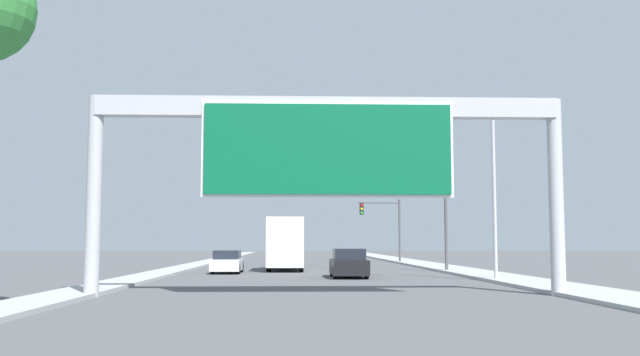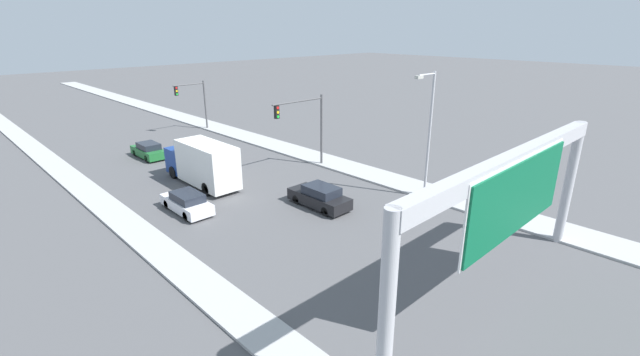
{
  "view_description": "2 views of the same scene",
  "coord_description": "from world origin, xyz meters",
  "px_view_note": "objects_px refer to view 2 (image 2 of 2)",
  "views": [
    {
      "loc": [
        -1.19,
        -7.13,
        1.9
      ],
      "look_at": [
        0.0,
        25.47,
        4.83
      ],
      "focal_mm": 40.0,
      "sensor_mm": 36.0,
      "label": 1
    },
    {
      "loc": [
        -17.18,
        11.61,
        11.76
      ],
      "look_at": [
        0.35,
        29.75,
        2.82
      ],
      "focal_mm": 24.0,
      "sensor_mm": 36.0,
      "label": 2
    }
  ],
  "objects_px": {
    "traffic_light_mid_block": "(195,98)",
    "car_near_left": "(149,151)",
    "sign_gantry": "(514,190)",
    "traffic_light_near_intersection": "(307,120)",
    "car_far_center": "(187,203)",
    "street_lamp_right": "(428,127)",
    "car_near_center": "(320,197)",
    "truck_box_primary": "(203,163)"
  },
  "relations": [
    {
      "from": "sign_gantry",
      "to": "car_near_center",
      "type": "relative_size",
      "value": 3.63
    },
    {
      "from": "car_far_center",
      "to": "traffic_light_near_intersection",
      "type": "height_order",
      "value": "traffic_light_near_intersection"
    },
    {
      "from": "car_near_center",
      "to": "street_lamp_right",
      "type": "xyz_separation_m",
      "value": [
        6.61,
        -3.97,
        4.49
      ]
    },
    {
      "from": "traffic_light_near_intersection",
      "to": "street_lamp_right",
      "type": "bearing_deg",
      "value": -81.47
    },
    {
      "from": "car_near_left",
      "to": "traffic_light_mid_block",
      "type": "relative_size",
      "value": 0.76
    },
    {
      "from": "car_near_left",
      "to": "street_lamp_right",
      "type": "relative_size",
      "value": 0.49
    },
    {
      "from": "car_near_center",
      "to": "traffic_light_near_intersection",
      "type": "distance_m",
      "value": 9.15
    },
    {
      "from": "truck_box_primary",
      "to": "traffic_light_near_intersection",
      "type": "height_order",
      "value": "traffic_light_near_intersection"
    },
    {
      "from": "car_near_center",
      "to": "traffic_light_near_intersection",
      "type": "bearing_deg",
      "value": 53.52
    },
    {
      "from": "sign_gantry",
      "to": "car_far_center",
      "type": "distance_m",
      "value": 20.21
    },
    {
      "from": "street_lamp_right",
      "to": "car_near_left",
      "type": "bearing_deg",
      "value": 113.06
    },
    {
      "from": "truck_box_primary",
      "to": "traffic_light_near_intersection",
      "type": "distance_m",
      "value": 9.29
    },
    {
      "from": "car_near_center",
      "to": "traffic_light_mid_block",
      "type": "xyz_separation_m",
      "value": [
        5.5,
        26.76,
        3.17
      ]
    },
    {
      "from": "sign_gantry",
      "to": "traffic_light_near_intersection",
      "type": "xyz_separation_m",
      "value": [
        6.75,
        20.13,
        -1.07
      ]
    },
    {
      "from": "truck_box_primary",
      "to": "street_lamp_right",
      "type": "height_order",
      "value": "street_lamp_right"
    },
    {
      "from": "sign_gantry",
      "to": "car_near_left",
      "type": "xyz_separation_m",
      "value": [
        -1.75,
        33.14,
        -4.72
      ]
    },
    {
      "from": "car_far_center",
      "to": "traffic_light_near_intersection",
      "type": "distance_m",
      "value": 12.6
    },
    {
      "from": "truck_box_primary",
      "to": "traffic_light_near_intersection",
      "type": "xyz_separation_m",
      "value": [
        8.5,
        -2.74,
        2.58
      ]
    },
    {
      "from": "car_near_center",
      "to": "traffic_light_mid_block",
      "type": "distance_m",
      "value": 27.5
    },
    {
      "from": "traffic_light_mid_block",
      "to": "car_near_left",
      "type": "bearing_deg",
      "value": -142.17
    },
    {
      "from": "car_near_left",
      "to": "street_lamp_right",
      "type": "height_order",
      "value": "street_lamp_right"
    },
    {
      "from": "car_far_center",
      "to": "car_near_center",
      "type": "bearing_deg",
      "value": -38.48
    },
    {
      "from": "car_far_center",
      "to": "truck_box_primary",
      "type": "bearing_deg",
      "value": 48.34
    },
    {
      "from": "car_far_center",
      "to": "truck_box_primary",
      "type": "xyz_separation_m",
      "value": [
        3.5,
        3.93,
        1.1
      ]
    },
    {
      "from": "car_far_center",
      "to": "street_lamp_right",
      "type": "height_order",
      "value": "street_lamp_right"
    },
    {
      "from": "car_far_center",
      "to": "car_near_left",
      "type": "distance_m",
      "value": 14.64
    },
    {
      "from": "car_far_center",
      "to": "traffic_light_mid_block",
      "type": "height_order",
      "value": "traffic_light_mid_block"
    },
    {
      "from": "traffic_light_mid_block",
      "to": "street_lamp_right",
      "type": "bearing_deg",
      "value": -87.93
    },
    {
      "from": "truck_box_primary",
      "to": "traffic_light_mid_block",
      "type": "height_order",
      "value": "traffic_light_mid_block"
    },
    {
      "from": "car_far_center",
      "to": "car_near_left",
      "type": "bearing_deg",
      "value": 76.16
    },
    {
      "from": "traffic_light_mid_block",
      "to": "street_lamp_right",
      "type": "distance_m",
      "value": 30.77
    },
    {
      "from": "car_near_center",
      "to": "street_lamp_right",
      "type": "relative_size",
      "value": 0.52
    },
    {
      "from": "traffic_light_near_intersection",
      "to": "street_lamp_right",
      "type": "distance_m",
      "value": 10.88
    },
    {
      "from": "street_lamp_right",
      "to": "car_near_center",
      "type": "bearing_deg",
      "value": 149.02
    },
    {
      "from": "sign_gantry",
      "to": "traffic_light_near_intersection",
      "type": "height_order",
      "value": "sign_gantry"
    },
    {
      "from": "car_near_center",
      "to": "street_lamp_right",
      "type": "height_order",
      "value": "street_lamp_right"
    },
    {
      "from": "car_far_center",
      "to": "traffic_light_near_intersection",
      "type": "relative_size",
      "value": 0.69
    },
    {
      "from": "traffic_light_near_intersection",
      "to": "traffic_light_mid_block",
      "type": "xyz_separation_m",
      "value": [
        0.5,
        20.0,
        -0.43
      ]
    },
    {
      "from": "sign_gantry",
      "to": "car_near_left",
      "type": "height_order",
      "value": "sign_gantry"
    },
    {
      "from": "car_near_center",
      "to": "traffic_light_mid_block",
      "type": "height_order",
      "value": "traffic_light_mid_block"
    },
    {
      "from": "truck_box_primary",
      "to": "traffic_light_near_intersection",
      "type": "relative_size",
      "value": 1.26
    },
    {
      "from": "car_far_center",
      "to": "sign_gantry",
      "type": "bearing_deg",
      "value": -74.5
    }
  ]
}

